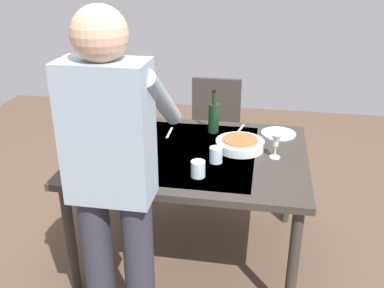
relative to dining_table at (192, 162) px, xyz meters
name	(u,v)px	position (x,y,z in m)	size (l,w,h in m)	color
ground_plane	(192,250)	(0.00, 0.00, -0.67)	(6.00, 6.00, 0.00)	brown
dining_table	(192,162)	(0.00, 0.00, 0.00)	(1.39, 1.08, 0.74)	#332D28
chair_near	(214,128)	(-0.02, -0.92, -0.14)	(0.40, 0.40, 0.91)	black
person_server	(113,178)	(0.21, 0.80, 0.30)	(0.42, 0.61, 1.69)	#2D2D38
wine_bottle	(214,117)	(-0.09, -0.33, 0.18)	(0.07, 0.07, 0.30)	black
wine_glass_left	(105,122)	(0.59, -0.12, 0.17)	(0.07, 0.07, 0.15)	white
wine_glass_right	(276,141)	(-0.50, 0.00, 0.17)	(0.07, 0.07, 0.15)	white
water_cup_near_left	(198,169)	(-0.09, 0.31, 0.12)	(0.08, 0.08, 0.09)	silver
water_cup_near_right	(216,155)	(-0.16, 0.12, 0.12)	(0.08, 0.08, 0.09)	silver
serving_bowl_pasta	(240,144)	(-0.28, -0.09, 0.10)	(0.30, 0.30, 0.07)	silver
side_bowl_salad	(124,140)	(0.44, -0.03, 0.10)	(0.18, 0.18, 0.07)	silver
dinner_plate_near	(278,134)	(-0.52, -0.37, 0.08)	(0.23, 0.23, 0.01)	silver
table_knife	(240,130)	(-0.26, -0.40, 0.07)	(0.01, 0.20, 0.01)	silver
table_fork	(170,133)	(0.20, -0.26, 0.07)	(0.01, 0.18, 0.01)	silver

